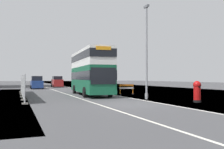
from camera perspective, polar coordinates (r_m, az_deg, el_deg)
name	(u,v)px	position (r m, az deg, el deg)	size (l,w,h in m)	color
ground	(133,105)	(18.07, 4.93, -6.87)	(140.00, 280.00, 0.10)	#424244
double_decker_bus	(90,71)	(27.50, -5.00, 0.69)	(3.26, 11.20, 4.83)	#145638
lamppost_foreground	(146,55)	(22.23, 7.87, 4.49)	(0.29, 0.70, 8.28)	gray
red_pillar_postbox	(197,91)	(20.16, 18.85, -3.50)	(0.60, 0.60, 1.64)	black
roadworks_barrier	(127,88)	(28.42, 3.33, -3.08)	(1.75, 0.45, 1.14)	orange
construction_site_fence	(22,86)	(27.13, -19.78, -2.52)	(0.44, 17.20, 2.14)	#A8AAAD
car_oncoming_near	(37,83)	(44.71, -16.82, -1.84)	(2.06, 4.31, 2.18)	navy
car_receding_mid	(57,82)	(51.39, -12.39, -1.68)	(2.05, 3.99, 2.21)	maroon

